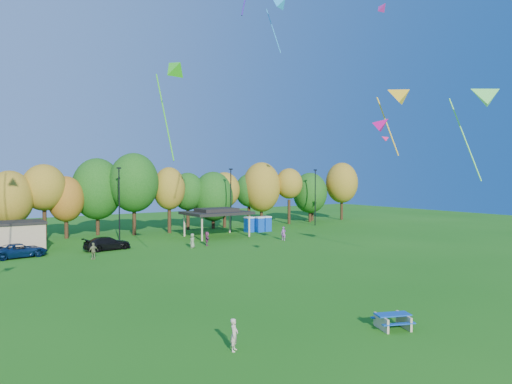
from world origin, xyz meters
TOP-DOWN VIEW (x-y plane):
  - ground at (0.00, 0.00)m, footprint 160.00×160.00m
  - tree_line at (-1.03, 45.51)m, footprint 93.57×10.55m
  - lamp_posts at (2.00, 40.00)m, footprint 64.50×0.25m
  - utility_building at (-10.00, 38.00)m, footprint 6.30×4.30m
  - pavilion at (14.00, 37.00)m, footprint 8.20×6.20m
  - porta_potties at (21.53, 38.21)m, footprint 3.75×1.85m
  - picnic_table at (3.64, -0.07)m, footprint 2.24×2.06m
  - kite_flyer at (-4.83, 2.02)m, footprint 0.64×0.64m
  - car_c at (-9.66, 34.39)m, footprint 5.24×2.92m
  - car_d at (-1.23, 34.03)m, footprint 5.23×2.68m
  - far_person_0 at (-3.98, 29.17)m, footprint 1.03×0.66m
  - far_person_1 at (9.19, 30.76)m, footprint 1.06×1.57m
  - far_person_3 at (19.10, 29.17)m, footprint 0.64×0.74m
  - far_person_4 at (6.98, 30.06)m, footprint 0.95×0.89m
  - kite_1 at (12.69, 7.16)m, footprint 2.42×3.42m
  - kite_5 at (16.96, 27.68)m, footprint 2.31×3.99m
  - kite_7 at (17.24, 3.06)m, footprint 3.16×4.45m
  - kite_9 at (-2.43, 14.00)m, footprint 1.70×4.38m
  - kite_10 at (7.40, 3.87)m, footprint 1.58×1.67m
  - kite_11 at (30.61, 23.19)m, footprint 1.41×1.40m
  - kite_12 at (19.75, 14.41)m, footprint 1.11×1.36m

SIDE VIEW (x-z plane):
  - ground at x=0.00m, z-range 0.00..0.00m
  - picnic_table at x=3.64m, z-range 0.06..0.85m
  - car_c at x=-9.66m, z-range 0.00..1.39m
  - car_d at x=-1.23m, z-range 0.00..1.45m
  - kite_flyer at x=-4.83m, z-range 0.00..1.50m
  - far_person_1 at x=9.19m, z-range 0.00..1.62m
  - far_person_4 at x=6.98m, z-range 0.00..1.63m
  - far_person_0 at x=-3.98m, z-range 0.00..1.63m
  - far_person_3 at x=19.10m, z-range 0.00..1.72m
  - porta_potties at x=21.53m, z-range 0.01..2.19m
  - utility_building at x=-10.00m, z-range 0.01..3.26m
  - pavilion at x=14.00m, z-range 1.34..5.11m
  - lamp_posts at x=2.00m, z-range 0.36..9.45m
  - tree_line at x=-1.03m, z-range 0.34..11.49m
  - kite_10 at x=7.40m, z-range 10.67..12.02m
  - kite_11 at x=30.61m, z-range 12.26..13.41m
  - kite_7 at x=17.24m, z-range 10.16..17.87m
  - kite_1 at x=12.69m, z-range 11.34..17.02m
  - kite_9 at x=-2.43m, z-range 11.75..19.19m
  - kite_12 at x=19.75m, z-range 23.79..25.07m
  - kite_5 at x=16.96m, z-range 24.97..31.60m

